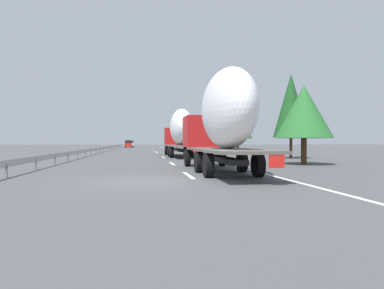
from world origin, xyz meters
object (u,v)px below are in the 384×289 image
(truck_lead, at_px, (180,131))
(truck_trailing, at_px, (222,119))
(road_sign, at_px, (186,138))
(car_red_compact, at_px, (129,144))
(car_white_van, at_px, (131,144))

(truck_lead, height_order, truck_trailing, truck_trailing)
(truck_trailing, xyz_separation_m, road_sign, (36.85, -3.10, -0.58))
(truck_lead, xyz_separation_m, car_red_compact, (53.63, 7.17, -1.68))
(truck_lead, relative_size, road_sign, 4.47)
(car_white_van, xyz_separation_m, road_sign, (-52.85, -10.30, 1.15))
(truck_trailing, relative_size, road_sign, 4.04)
(car_red_compact, relative_size, car_white_van, 0.93)
(car_white_van, bearing_deg, car_red_compact, -179.93)
(truck_lead, relative_size, car_red_compact, 3.06)
(car_red_compact, xyz_separation_m, road_sign, (-35.07, -10.27, 1.13))
(truck_lead, distance_m, truck_trailing, 18.29)
(truck_lead, height_order, car_white_van, truck_lead)
(truck_lead, relative_size, truck_trailing, 1.11)
(truck_lead, distance_m, car_white_van, 71.79)
(car_red_compact, bearing_deg, car_white_van, 0.07)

